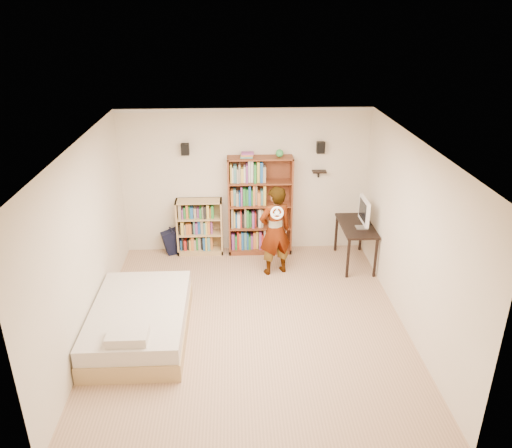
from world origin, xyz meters
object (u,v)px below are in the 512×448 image
Objects in this scene: low_bookshelf at (200,227)px; daybed at (140,317)px; tall_bookshelf at (260,206)px; person at (275,231)px; computer_desk at (355,244)px.

daybed is at bearing -105.46° from low_bookshelf.
tall_bookshelf is 1.20m from low_bookshelf.
person is (0.21, -0.83, -0.13)m from tall_bookshelf.
person reaches higher than low_bookshelf.
daybed is at bearing -150.22° from computer_desk.
low_bookshelf reaches higher than computer_desk.
daybed is (-1.84, -2.57, -0.63)m from tall_bookshelf.
daybed is 2.73m from person.
tall_bookshelf reaches higher than person.
low_bookshelf is 1.60m from person.
computer_desk is 0.55× the size of daybed.
low_bookshelf is 2.69m from daybed.
computer_desk is at bearing 170.44° from person.
tall_bookshelf is 1.85m from computer_desk.
low_bookshelf is at bearing 168.65° from computer_desk.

